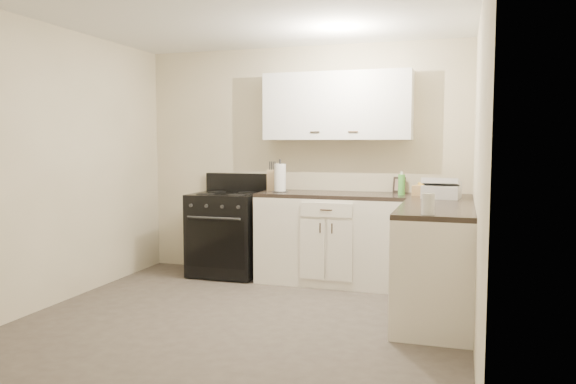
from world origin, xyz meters
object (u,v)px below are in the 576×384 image
(paper_towel, at_px, (280,178))
(wicker_basket, at_px, (429,191))
(knife_block, at_px, (272,180))
(countertop_grill, at_px, (442,192))
(stove, at_px, (227,234))

(paper_towel, xyz_separation_m, wicker_basket, (1.53, 0.04, -0.10))
(knife_block, bearing_deg, paper_towel, -49.30)
(knife_block, distance_m, countertop_grill, 1.81)
(stove, relative_size, paper_towel, 3.01)
(knife_block, relative_size, paper_towel, 0.76)
(knife_block, xyz_separation_m, paper_towel, (0.13, -0.12, 0.03))
(countertop_grill, bearing_deg, wicker_basket, 125.66)
(stove, relative_size, knife_block, 3.94)
(paper_towel, distance_m, countertop_grill, 1.67)
(paper_towel, bearing_deg, knife_block, 135.96)
(stove, xyz_separation_m, wicker_basket, (2.15, 0.02, 0.53))
(wicker_basket, bearing_deg, knife_block, 177.08)
(knife_block, xyz_separation_m, wicker_basket, (1.66, -0.08, -0.06))
(knife_block, xyz_separation_m, countertop_grill, (1.78, -0.31, -0.05))
(paper_towel, height_order, countertop_grill, paper_towel)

